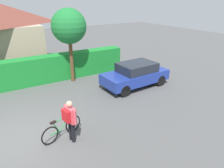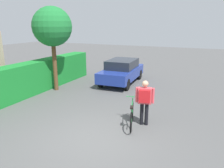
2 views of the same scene
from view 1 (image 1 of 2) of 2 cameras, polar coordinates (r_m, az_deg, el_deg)
The scene contains 6 objects.
ground_plane at distance 8.72m, azimuth -23.97°, elevation -13.57°, with size 60.00×60.00×0.00m, color #4F4F4F.
hedge_row at distance 13.15m, azimuth -28.05°, elevation 1.90°, with size 15.28×0.90×1.62m, color #197C2C.
parked_car_near at distance 12.15m, azimuth 6.51°, elevation 2.70°, with size 4.01×1.93×1.43m.
bicycle at distance 8.07m, azimuth -13.64°, elevation -11.87°, with size 1.66×0.66×0.93m.
person_rider at distance 7.48m, azimuth -11.58°, elevation -9.10°, with size 0.42×0.65×1.64m.
tree_kerbside at distance 12.54m, azimuth -11.82°, elevation 15.23°, with size 2.03×2.03×4.40m.
Camera 1 is at (-0.35, -7.23, 4.87)m, focal length 33.10 mm.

